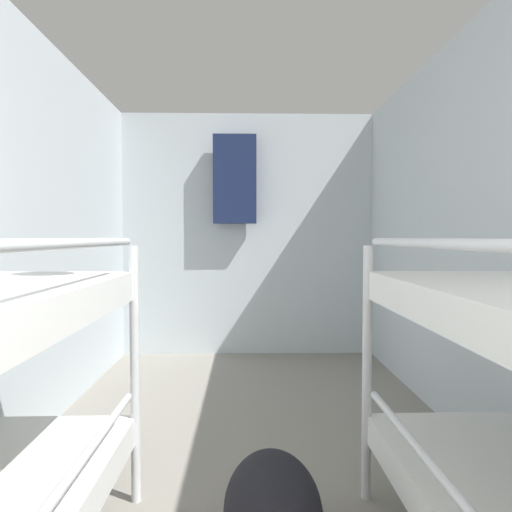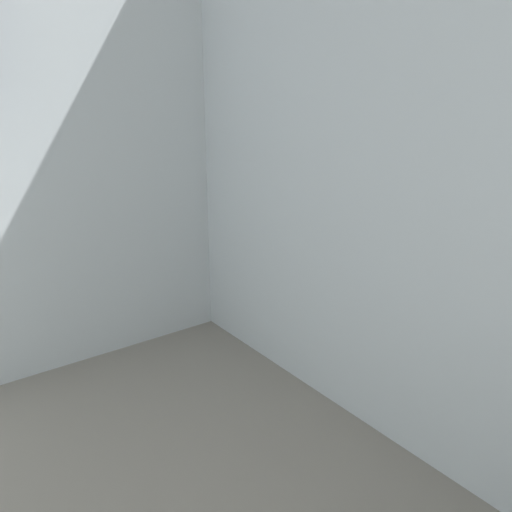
% 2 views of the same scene
% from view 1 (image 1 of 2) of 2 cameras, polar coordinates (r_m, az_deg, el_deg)
% --- Properties ---
extents(wall_back, '(2.75, 0.06, 2.53)m').
position_cam_1_polar(wall_back, '(4.84, -1.03, 2.68)').
color(wall_back, silver).
rests_on(wall_back, ground_plane).
extents(duffel_bag, '(0.38, 0.62, 0.38)m').
position_cam_1_polar(duffel_bag, '(2.01, 2.09, -29.05)').
color(duffel_bag, black).
rests_on(duffel_bag, ground_plane).
extents(hanging_coat, '(0.44, 0.12, 0.90)m').
position_cam_1_polar(hanging_coat, '(4.73, -2.67, 9.55)').
color(hanging_coat, '#192347').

